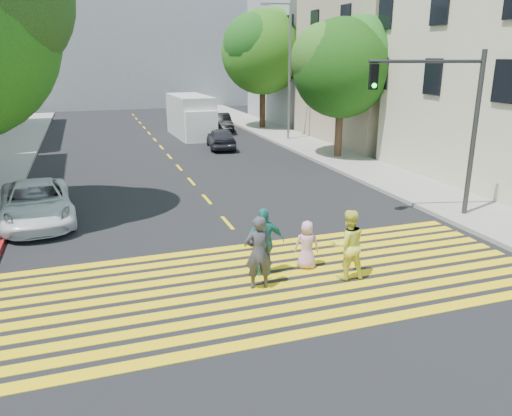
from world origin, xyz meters
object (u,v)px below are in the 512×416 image
tree_right_near (343,63)px  white_sedan (36,203)px  silver_car (187,118)px  dark_car_parked (220,123)px  pedestrian_extra (264,242)px  tree_right_far (263,48)px  pedestrian_man (259,253)px  pedestrian_child (307,245)px  pedestrian_woman (348,245)px  dark_car_near (221,138)px  white_van (192,117)px  traffic_signal (447,112)px

tree_right_near → white_sedan: (-14.64, -6.39, -4.32)m
silver_car → dark_car_parked: 3.96m
tree_right_near → pedestrian_extra: (-8.82, -12.78, -4.11)m
tree_right_far → white_sedan: 23.92m
pedestrian_man → pedestrian_child: 1.74m
tree_right_near → silver_car: size_ratio=1.67×
tree_right_near → pedestrian_man: 16.80m
pedestrian_woman → tree_right_far: bearing=-98.8°
tree_right_far → dark_car_parked: tree_right_far is taller
tree_right_near → pedestrian_woman: (-6.93, -13.63, -4.09)m
tree_right_far → dark_car_near: bearing=-126.2°
tree_right_far → tree_right_near: bearing=-89.3°
pedestrian_man → dark_car_near: (3.93, 18.37, -0.28)m
pedestrian_man → white_sedan: bearing=-44.6°
pedestrian_extra → pedestrian_woman: bearing=158.3°
pedestrian_man → dark_car_parked: pedestrian_man is taller
silver_car → pedestrian_man: bearing=76.1°
white_sedan → white_van: size_ratio=0.81×
tree_right_near → pedestrian_child: 15.48m
pedestrian_woman → traffic_signal: 6.78m
tree_right_near → silver_car: 16.54m
tree_right_near → pedestrian_man: bearing=-124.4°
pedestrian_woman → dark_car_near: pedestrian_woman is taller
pedestrian_child → dark_car_parked: (4.05, 24.24, 0.01)m
pedestrian_woman → white_van: (0.93, 23.57, 0.41)m
dark_car_near → pedestrian_child: bearing=89.9°
tree_right_near → pedestrian_extra: bearing=-124.6°
pedestrian_woman → dark_car_parked: bearing=-91.5°
pedestrian_child → white_van: size_ratio=0.22×
white_sedan → silver_car: (9.26, 21.42, -0.03)m
tree_right_far → dark_car_near: 10.14m
tree_right_near → white_sedan: 16.55m
white_van → pedestrian_extra: bearing=-99.2°
white_sedan → pedestrian_man: bearing=-58.0°
pedestrian_extra → dark_car_parked: size_ratio=0.45×
dark_car_near → silver_car: 10.11m
pedestrian_extra → traffic_signal: (7.14, 2.47, 2.72)m
tree_right_far → white_sedan: size_ratio=1.80×
white_sedan → traffic_signal: 13.85m
silver_car → white_van: size_ratio=0.75×
white_sedan → dark_car_parked: white_sedan is taller
dark_car_parked → white_sedan: bearing=-115.7°
pedestrian_man → traffic_signal: traffic_signal is taller
tree_right_far → pedestrian_child: size_ratio=6.69×
tree_right_far → white_van: tree_right_far is taller
tree_right_near → white_sedan: size_ratio=1.53×
pedestrian_extra → white_van: size_ratio=0.30×
white_van → tree_right_far: bearing=16.7°
tree_right_far → pedestrian_extra: bearing=-109.3°
tree_right_near → pedestrian_child: tree_right_near is taller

